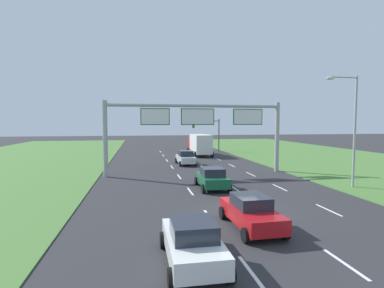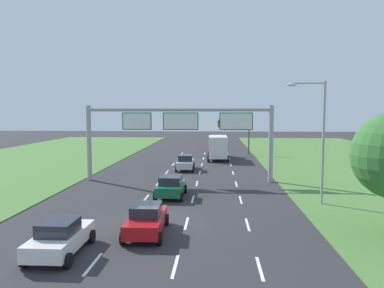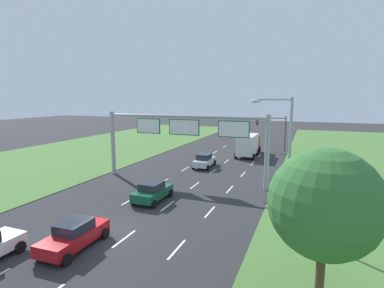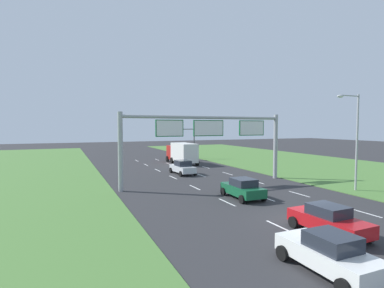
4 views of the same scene
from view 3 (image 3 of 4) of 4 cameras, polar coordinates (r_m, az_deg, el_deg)
ground_plane at (r=20.42m, az=-17.02°, el=-16.07°), size 200.00×200.00×0.00m
grass_verge_left at (r=41.71m, az=-31.36°, el=-4.17°), size 24.00×120.00×0.06m
lane_dashes_inner_left at (r=28.30m, az=-8.41°, el=-8.68°), size 0.14×56.40×0.01m
lane_dashes_inner_right at (r=26.80m, az=-1.80°, el=-9.59°), size 0.14×56.40×0.01m
lane_dashes_slip at (r=25.69m, az=5.52°, el=-10.45°), size 0.14×56.40×0.01m
car_near_red at (r=36.85m, az=2.36°, el=-3.17°), size 2.10×4.31×1.68m
car_mid_lane at (r=25.24m, az=-7.56°, el=-8.94°), size 2.18×4.01×1.60m
car_far_ahead at (r=18.87m, az=-21.53°, el=-15.83°), size 2.12×4.33×1.57m
box_truck at (r=44.83m, az=10.72°, el=-0.01°), size 2.76×7.66×3.18m
sign_gantry at (r=29.98m, az=-1.53°, el=2.07°), size 17.24×0.44×7.00m
traffic_light_mast at (r=50.03m, az=15.17°, el=3.21°), size 4.76×0.49×5.60m
street_lamp at (r=19.71m, az=16.98°, el=-1.45°), size 2.61×0.32×8.50m
roadside_tree_near at (r=13.39m, az=24.00°, el=-10.37°), size 4.54×4.54×6.51m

